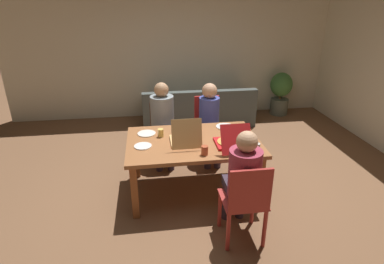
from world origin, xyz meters
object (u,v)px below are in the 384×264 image
object	(u,v)px
drinking_glass_3	(196,125)
couch	(198,111)
chair_0	(208,124)
dining_table	(193,146)
person_2	(163,118)
plate_2	(147,133)
chair_1	(246,201)
pizza_box_0	(185,139)
person_1	(243,175)
person_0	(210,117)
drinking_glass_0	(161,133)
plate_0	(143,146)
potted_plant	(281,91)
drinking_glass_1	(205,150)
plate_1	(225,126)
chair_2	(163,131)
drinking_glass_2	(257,148)
pizza_box_1	(231,142)

from	to	relation	value
drinking_glass_3	couch	bearing A→B (deg)	79.93
chair_0	dining_table	bearing A→B (deg)	-110.99
person_2	plate_2	bearing A→B (deg)	-113.58
chair_1	pizza_box_0	world-z (taller)	pizza_box_0
person_1	chair_0	bearing A→B (deg)	90.00
person_0	drinking_glass_0	distance (m)	1.00
plate_0	potted_plant	bearing A→B (deg)	43.48
drinking_glass_1	drinking_glass_3	bearing A→B (deg)	88.47
person_1	drinking_glass_3	xyz separation A→B (m)	(-0.28, 1.22, 0.08)
dining_table	plate_1	bearing A→B (deg)	36.65
chair_2	potted_plant	size ratio (longest dim) A/B	0.98
drinking_glass_1	chair_0	bearing A→B (deg)	77.64
person_0	person_1	distance (m)	1.70
drinking_glass_2	potted_plant	world-z (taller)	potted_plant
person_1	potted_plant	xyz separation A→B (m)	(1.93, 3.57, -0.21)
chair_1	drinking_glass_1	size ratio (longest dim) A/B	8.70
drinking_glass_1	dining_table	bearing A→B (deg)	100.19
pizza_box_0	drinking_glass_0	size ratio (longest dim) A/B	4.27
person_1	plate_2	xyz separation A→B (m)	(-0.95, 1.17, 0.01)
person_2	pizza_box_0	world-z (taller)	person_2
dining_table	pizza_box_1	distance (m)	0.49
chair_1	drinking_glass_3	world-z (taller)	chair_1
chair_2	drinking_glass_3	size ratio (longest dim) A/B	6.52
person_1	plate_0	xyz separation A→B (m)	(-1.00, 0.80, 0.01)
plate_1	drinking_glass_3	bearing A→B (deg)	-174.71
person_2	chair_1	bearing A→B (deg)	-69.22
plate_1	plate_2	bearing A→B (deg)	-175.33
chair_0	person_0	xyz separation A→B (m)	(-0.00, -0.16, 0.18)
couch	plate_1	bearing A→B (deg)	-88.62
pizza_box_0	plate_2	distance (m)	0.58
chair_0	drinking_glass_1	xyz separation A→B (m)	(-0.30, -1.38, 0.25)
pizza_box_1	drinking_glass_3	size ratio (longest dim) A/B	3.72
chair_0	person_2	size ratio (longest dim) A/B	0.77
dining_table	drinking_glass_2	bearing A→B (deg)	-33.54
drinking_glass_0	drinking_glass_1	xyz separation A→B (m)	(0.47, -0.57, 0.00)
plate_1	drinking_glass_0	distance (m)	0.92
potted_plant	person_2	bearing A→B (deg)	-144.97
plate_0	drinking_glass_0	world-z (taller)	drinking_glass_0
dining_table	plate_0	world-z (taller)	plate_0
pizza_box_1	drinking_glass_3	bearing A→B (deg)	120.99
plate_2	couch	size ratio (longest dim) A/B	0.11
dining_table	plate_2	distance (m)	0.65
chair_0	plate_1	distance (m)	0.65
pizza_box_0	drinking_glass_1	bearing A→B (deg)	-61.68
drinking_glass_0	potted_plant	size ratio (longest dim) A/B	0.11
plate_2	drinking_glass_3	distance (m)	0.67
dining_table	pizza_box_0	bearing A→B (deg)	-149.71
chair_1	drinking_glass_2	size ratio (longest dim) A/B	7.87
person_2	drinking_glass_0	xyz separation A→B (m)	(-0.06, -0.66, 0.04)
person_1	chair_2	size ratio (longest dim) A/B	1.36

